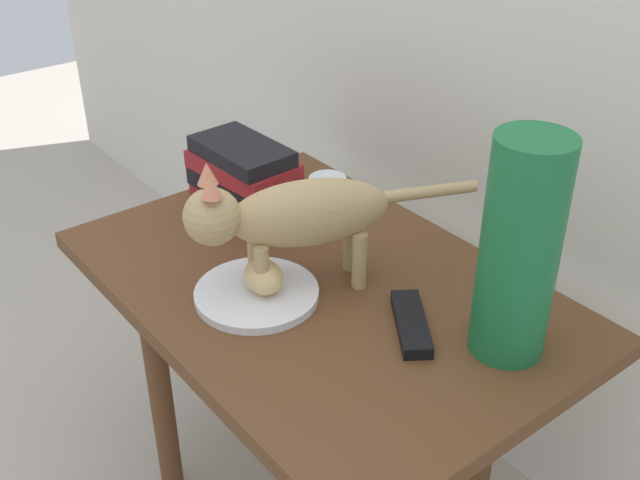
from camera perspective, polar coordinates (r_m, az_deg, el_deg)
The scene contains 8 objects.
side_table at distance 1.33m, azimuth 0.00°, elevation -5.67°, with size 0.85×0.57×0.55m.
plate at distance 1.25m, azimuth -4.69°, elevation -3.97°, with size 0.20×0.20×0.01m, color white.
bread_roll at distance 1.23m, azimuth -4.19°, elevation -2.69°, with size 0.08×0.06×0.05m, color #E0BC7A.
cat at distance 1.21m, azimuth -2.16°, elevation 1.83°, with size 0.23×0.45×0.23m.
book_stack at distance 1.48m, azimuth -5.79°, elevation 4.71°, with size 0.23×0.14×0.14m.
green_vase at distance 1.09m, azimuth 14.48°, elevation -0.73°, with size 0.11×0.11×0.33m, color #196B38.
candle_jar at distance 1.45m, azimuth 0.55°, elevation 2.94°, with size 0.07×0.07×0.08m.
tv_remote at distance 1.19m, azimuth 6.73°, elevation -6.12°, with size 0.15×0.04×0.02m, color black.
Camera 1 is at (0.84, -0.66, 1.27)m, focal length 43.44 mm.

